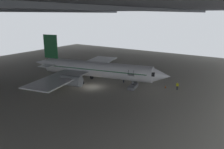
{
  "coord_description": "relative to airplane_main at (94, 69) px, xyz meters",
  "views": [
    {
      "loc": [
        -37.77,
        -30.71,
        16.29
      ],
      "look_at": [
        4.07,
        -2.87,
        2.53
      ],
      "focal_mm": 35.57,
      "sensor_mm": 36.0,
      "label": 1
    }
  ],
  "objects": [
    {
      "name": "ground_plane",
      "position": [
        -3.13,
        -1.65,
        -3.41
      ],
      "size": [
        110.0,
        110.0,
        0.0
      ],
      "primitive_type": "plane",
      "color": "gray"
    },
    {
      "name": "hangar_structure",
      "position": [
        -3.25,
        12.13,
        14.69
      ],
      "size": [
        121.0,
        99.0,
        18.76
      ],
      "color": "#4C4F54",
      "rests_on": "ground_plane"
    },
    {
      "name": "airplane_main",
      "position": [
        0.0,
        0.0,
        0.0
      ],
      "size": [
        34.86,
        35.58,
        11.23
      ],
      "color": "white",
      "rests_on": "ground_plane"
    },
    {
      "name": "boarding_stairs",
      "position": [
        1.46,
        -9.84,
        -2.68
      ],
      "size": [
        4.35,
        2.24,
        4.61
      ],
      "color": "slate",
      "rests_on": "ground_plane"
    },
    {
      "name": "crew_worker_near_nose",
      "position": [
        5.83,
        -18.62,
        -2.39
      ],
      "size": [
        0.27,
        0.55,
        1.77
      ],
      "color": "#232838",
      "rests_on": "ground_plane"
    },
    {
      "name": "crew_worker_by_stairs",
      "position": [
        4.0,
        -5.91,
        -2.45
      ],
      "size": [
        0.28,
        0.54,
        1.68
      ],
      "color": "#232838",
      "rests_on": "ground_plane"
    },
    {
      "name": "traffic_cone_orange",
      "position": [
        5.66,
        -15.97,
        -3.12
      ],
      "size": [
        0.36,
        0.36,
        0.6
      ],
      "color": "black",
      "rests_on": "ground_plane"
    },
    {
      "name": "baggage_tug",
      "position": [
        -7.95,
        5.19,
        -2.88
      ],
      "size": [
        1.69,
        2.41,
        0.9
      ],
      "color": "yellow",
      "rests_on": "ground_plane"
    }
  ]
}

